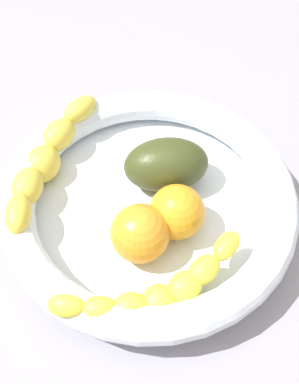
# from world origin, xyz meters

# --- Properties ---
(kitchen_counter) EXTENTS (1.20, 1.20, 0.03)m
(kitchen_counter) POSITION_xyz_m (0.00, 0.00, 0.01)
(kitchen_counter) COLOR gray
(kitchen_counter) RESTS_ON ground
(fruit_bowl) EXTENTS (0.33, 0.33, 0.06)m
(fruit_bowl) POSITION_xyz_m (0.00, 0.00, 0.06)
(fruit_bowl) COLOR silver
(fruit_bowl) RESTS_ON kitchen_counter
(banana_draped_left) EXTENTS (0.21, 0.07, 0.05)m
(banana_draped_left) POSITION_xyz_m (0.05, 0.10, 0.07)
(banana_draped_left) COLOR yellow
(banana_draped_left) RESTS_ON fruit_bowl
(banana_draped_right) EXTENTS (0.17, 0.16, 0.05)m
(banana_draped_right) POSITION_xyz_m (0.08, -0.10, 0.08)
(banana_draped_right) COLOR gold
(banana_draped_right) RESTS_ON fruit_bowl
(orange_front) EXTENTS (0.06, 0.06, 0.06)m
(orange_front) POSITION_xyz_m (0.04, 0.04, 0.08)
(orange_front) COLOR orange
(orange_front) RESTS_ON fruit_bowl
(orange_mid_left) EXTENTS (0.06, 0.06, 0.06)m
(orange_mid_left) POSITION_xyz_m (-0.01, 0.04, 0.08)
(orange_mid_left) COLOR orange
(orange_mid_left) RESTS_ON fruit_bowl
(avocado_dark) EXTENTS (0.12, 0.10, 0.06)m
(avocado_dark) POSITION_xyz_m (-0.04, -0.02, 0.08)
(avocado_dark) COLOR #37401C
(avocado_dark) RESTS_ON fruit_bowl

